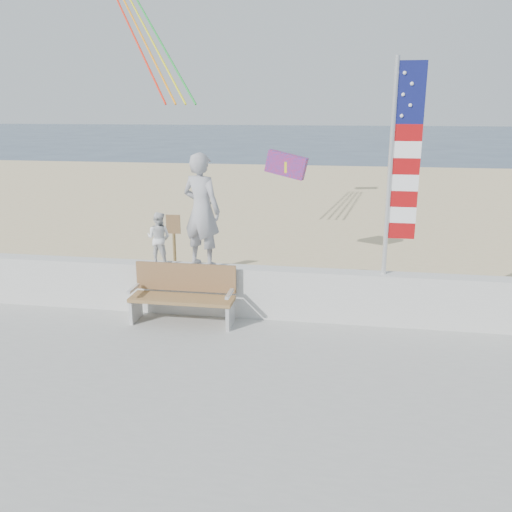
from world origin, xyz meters
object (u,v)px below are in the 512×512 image
object	(u,v)px
bench	(183,293)
adult	(202,210)
child	(159,238)
flag	(399,160)

from	to	relation	value
bench	adult	bearing A→B (deg)	61.68
adult	child	size ratio (longest dim) A/B	2.12
adult	child	world-z (taller)	adult
adult	bench	distance (m)	1.48
child	flag	size ratio (longest dim) A/B	0.27
adult	flag	size ratio (longest dim) A/B	0.57
adult	bench	size ratio (longest dim) A/B	1.11
child	flag	xyz separation A→B (m)	(4.09, -0.00, 1.44)
child	adult	bearing A→B (deg)	-171.73
child	bench	size ratio (longest dim) A/B	0.52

